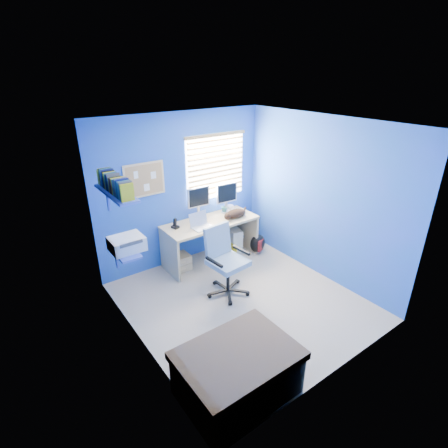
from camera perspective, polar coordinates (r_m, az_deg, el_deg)
floor at (r=5.18m, az=2.94°, el=-12.47°), size 3.00×3.20×0.00m
ceiling at (r=4.20m, az=3.69°, el=16.07°), size 3.00×3.20×0.00m
wall_back at (r=5.79m, az=-6.76°, el=5.49°), size 3.00×0.01×2.50m
wall_front at (r=3.60m, az=19.63°, el=-8.16°), size 3.00×0.01×2.50m
wall_left at (r=3.87m, az=-14.36°, el=-5.03°), size 0.01×3.20×2.50m
wall_right at (r=5.55m, az=15.45°, el=3.95°), size 0.01×3.20×2.50m
desk at (r=6.00m, az=-2.18°, el=-2.77°), size 1.62×0.65×0.74m
laptop at (r=5.56m, az=-3.54°, el=0.39°), size 0.34×0.28×0.22m
monitor_left at (r=5.91m, az=-4.25°, el=3.54°), size 0.41×0.14×0.54m
monitor_right at (r=6.10m, az=0.36°, el=4.27°), size 0.41×0.14×0.54m
phone at (r=5.61m, az=-8.00°, el=0.12°), size 0.12×0.13×0.17m
mug at (r=6.18m, az=0.05°, el=2.35°), size 0.10×0.09×0.10m
cd_spindle at (r=6.33m, az=0.99°, el=2.76°), size 0.13×0.13×0.07m
cat at (r=5.96m, az=1.92°, el=1.73°), size 0.44×0.29×0.14m
tower_pc at (r=6.38m, az=1.45°, el=-2.48°), size 0.27×0.47×0.45m
drawer_boxes at (r=5.87m, az=-7.35°, el=-6.22°), size 0.35×0.28×0.27m
yellow_book at (r=6.21m, az=1.52°, el=-4.36°), size 0.03×0.17×0.24m
backpack at (r=6.37m, az=5.49°, el=-3.18°), size 0.36×0.33×0.35m
bed_corner at (r=3.84m, az=2.21°, el=-23.09°), size 1.12×0.80×0.54m
office_chair at (r=5.16m, az=0.27°, el=-7.41°), size 0.65×0.65×1.03m
window_blinds at (r=6.00m, az=-1.29°, el=9.33°), size 1.15×0.05×1.10m
corkboard at (r=5.41m, az=-12.84°, el=7.05°), size 0.64×0.02×0.52m
wall_shelves at (r=4.48m, az=-16.56°, el=1.45°), size 0.42×0.90×1.05m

